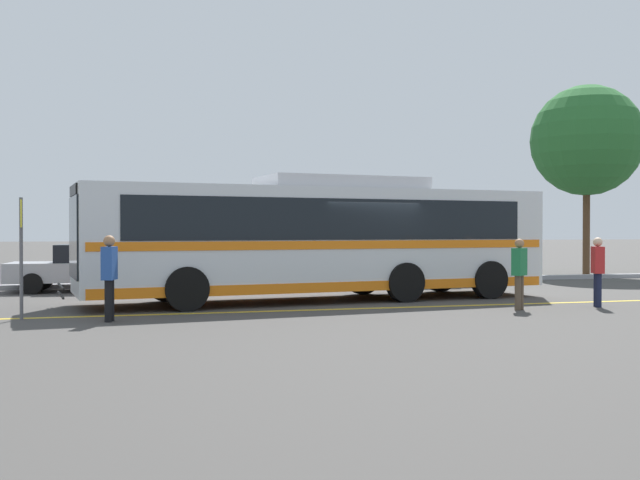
% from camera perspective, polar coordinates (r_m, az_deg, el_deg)
% --- Properties ---
extents(ground_plane, '(220.00, 220.00, 0.00)m').
position_cam_1_polar(ground_plane, '(19.47, 3.22, -4.59)').
color(ground_plane, '#423F3D').
extents(lane_strip_0, '(32.06, 0.20, 0.01)m').
position_cam_1_polar(lane_strip_0, '(17.23, 1.93, -5.27)').
color(lane_strip_0, gold).
rests_on(lane_strip_0, ground_plane).
extents(curb_strip, '(40.06, 0.36, 0.15)m').
position_cam_1_polar(curb_strip, '(24.94, -3.50, -3.25)').
color(curb_strip, '#99999E').
rests_on(curb_strip, ground_plane).
extents(transit_bus, '(12.57, 4.08, 3.18)m').
position_cam_1_polar(transit_bus, '(19.26, 0.04, 0.24)').
color(transit_bus, silver).
rests_on(transit_bus, ground_plane).
extents(parked_car_1, '(4.49, 2.18, 1.39)m').
position_cam_1_polar(parked_car_1, '(23.31, -17.37, -2.01)').
color(parked_car_1, '#9E9EA3').
rests_on(parked_car_1, ground_plane).
extents(parked_car_2, '(4.12, 2.14, 1.37)m').
position_cam_1_polar(parked_car_2, '(23.30, -4.72, -1.97)').
color(parked_car_2, maroon).
rests_on(parked_car_2, ground_plane).
extents(parked_car_3, '(4.74, 2.20, 1.49)m').
position_cam_1_polar(parked_car_3, '(25.05, 8.08, -1.67)').
color(parked_car_3, '#335B33').
rests_on(parked_car_3, ground_plane).
extents(pedestrian_0, '(0.33, 0.46, 1.71)m').
position_cam_1_polar(pedestrian_0, '(15.37, -15.76, -2.40)').
color(pedestrian_0, black).
rests_on(pedestrian_0, ground_plane).
extents(pedestrian_1, '(0.36, 0.47, 1.64)m').
position_cam_1_polar(pedestrian_1, '(18.81, 20.40, -1.98)').
color(pedestrian_1, '#191E38').
rests_on(pedestrian_1, ground_plane).
extents(pedestrian_2, '(0.47, 0.43, 1.62)m').
position_cam_1_polar(pedestrian_2, '(17.58, 14.94, -2.20)').
color(pedestrian_2, brown).
rests_on(pedestrian_2, ground_plane).
extents(bus_stop_sign, '(0.08, 0.40, 2.48)m').
position_cam_1_polar(bus_stop_sign, '(16.36, -21.82, -0.17)').
color(bus_stop_sign, '#59595E').
rests_on(bus_stop_sign, ground_plane).
extents(tree_0, '(4.43, 4.43, 7.64)m').
position_cam_1_polar(tree_0, '(32.11, 19.66, 7.14)').
color(tree_0, '#513823').
rests_on(tree_0, ground_plane).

